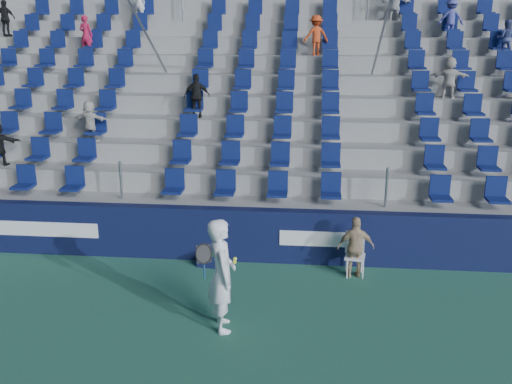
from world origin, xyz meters
TOP-DOWN VIEW (x-y plane):
  - ground at (0.00, 0.00)m, footprint 70.00×70.00m
  - sponsor_wall at (0.00, 3.15)m, footprint 24.00×0.32m
  - grandstand at (-0.00, 8.24)m, footprint 24.00×8.17m
  - tennis_player at (-0.12, 0.14)m, footprint 0.73×0.83m
  - line_judge_chair at (2.31, 2.65)m, footprint 0.46×0.47m
  - line_judge at (2.31, 2.50)m, footprint 0.79×0.38m
  - ball_bin at (-0.82, 2.75)m, footprint 0.53×0.39m

SIDE VIEW (x-z plane):
  - ground at x=0.00m, z-range 0.00..0.00m
  - ball_bin at x=-0.82m, z-range 0.01..0.29m
  - line_judge_chair at x=2.31m, z-range 0.06..0.98m
  - sponsor_wall at x=0.00m, z-range 0.00..1.20m
  - line_judge at x=2.31m, z-range 0.00..1.31m
  - tennis_player at x=-0.12m, z-range 0.00..2.01m
  - grandstand at x=0.00m, z-range -1.18..5.45m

